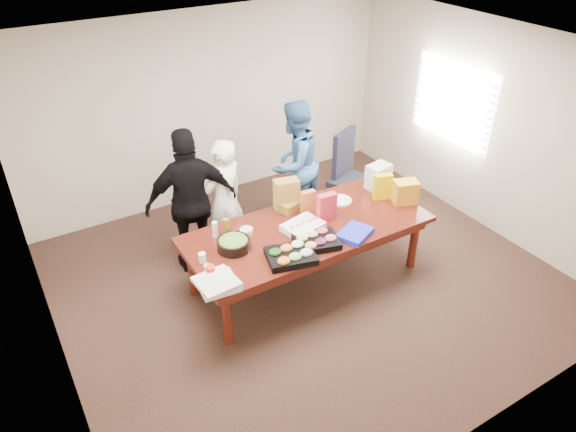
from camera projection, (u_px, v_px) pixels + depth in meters
floor at (306, 279)px, 6.41m from camera, size 5.50×5.00×0.02m
ceiling at (312, 52)px, 4.95m from camera, size 5.50×5.00×0.02m
wall_back at (211, 107)px, 7.49m from camera, size 5.50×0.04×2.70m
wall_front at (496, 321)px, 3.88m from camera, size 5.50×0.04×2.70m
wall_left at (35, 262)px, 4.48m from camera, size 0.04×5.00×2.70m
wall_right at (486, 127)px, 6.89m from camera, size 0.04×5.00×2.70m
window_panel at (452, 102)px, 7.23m from camera, size 0.03×1.40×1.10m
window_blinds at (450, 103)px, 7.21m from camera, size 0.04×1.36×1.00m
conference_table at (307, 254)px, 6.21m from camera, size 2.80×1.20×0.75m
office_chair at (352, 179)px, 7.32m from camera, size 0.78×0.78×1.16m
person_center at (224, 200)px, 6.42m from camera, size 0.67×0.54×1.58m
person_right at (294, 163)px, 7.10m from camera, size 1.02×0.91×1.72m
person_left at (192, 202)px, 6.16m from camera, size 1.13×0.62×1.82m
veggie_tray at (291, 256)px, 5.48m from camera, size 0.57×0.50×0.07m
fruit_tray at (316, 241)px, 5.71m from camera, size 0.55×0.48×0.07m
sheet_cake at (303, 227)px, 5.94m from camera, size 0.49×0.40×0.08m
salad_bowl at (234, 245)px, 5.62m from camera, size 0.44×0.44×0.11m
chip_bag_blue at (355, 233)px, 5.85m from camera, size 0.47×0.42×0.06m
chip_bag_red at (327, 207)px, 6.06m from camera, size 0.23×0.11×0.33m
chip_bag_yellow at (383, 187)px, 6.46m from camera, size 0.23×0.15×0.33m
chip_bag_orange at (308, 201)px, 6.21m from camera, size 0.18×0.10×0.27m
mayo_jar at (280, 206)px, 6.27m from camera, size 0.09×0.09×0.12m
mustard_bottle at (303, 199)px, 6.35m from camera, size 0.07×0.07×0.17m
dressing_bottle at (226, 227)px, 5.81m from camera, size 0.08×0.08×0.21m
ranch_bottle at (215, 230)px, 5.79m from camera, size 0.07×0.07×0.19m
banana_bunch at (324, 204)px, 6.35m from camera, size 0.25×0.17×0.08m
bread_loaf at (292, 206)px, 6.28m from camera, size 0.30×0.19×0.11m
kraft_bag at (286, 194)px, 6.26m from camera, size 0.31×0.22×0.37m
red_cup at (211, 272)px, 5.23m from camera, size 0.11×0.11×0.13m
clear_cup_a at (208, 269)px, 5.28m from camera, size 0.09×0.09×0.10m
clear_cup_b at (202, 258)px, 5.43m from camera, size 0.08×0.08×0.11m
pizza_box_lower at (218, 284)px, 5.13m from camera, size 0.40×0.40×0.04m
pizza_box_upper at (216, 282)px, 5.09m from camera, size 0.40×0.40×0.04m
plate_a at (340, 200)px, 6.49m from camera, size 0.35×0.35×0.02m
plate_b at (320, 201)px, 6.48m from camera, size 0.26×0.26×0.01m
dip_bowl_a at (313, 205)px, 6.36m from camera, size 0.17×0.17×0.07m
dip_bowl_b at (246, 231)px, 5.89m from camera, size 0.18×0.18×0.06m
grocery_bag_white at (378, 177)px, 6.69m from camera, size 0.33×0.26×0.31m
grocery_bag_yellow at (405, 192)px, 6.39m from camera, size 0.33×0.28×0.28m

